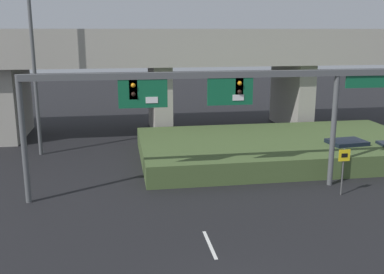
# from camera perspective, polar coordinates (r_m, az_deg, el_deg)

# --- Properties ---
(lane_markings) EXTENTS (0.14, 34.23, 0.01)m
(lane_markings) POSITION_cam_1_polar(r_m,az_deg,el_deg) (25.40, -1.35, -5.44)
(lane_markings) COLOR silver
(lane_markings) RESTS_ON ground
(signal_gantry) EXTENTS (18.90, 0.44, 6.24)m
(signal_gantry) POSITION_cam_1_polar(r_m,az_deg,el_deg) (22.31, 2.03, 5.49)
(signal_gantry) COLOR #515456
(signal_gantry) RESTS_ON ground
(speed_limit_sign) EXTENTS (0.60, 0.11, 2.46)m
(speed_limit_sign) POSITION_cam_1_polar(r_m,az_deg,el_deg) (23.87, 18.67, -3.38)
(speed_limit_sign) COLOR #4C4C4C
(speed_limit_sign) RESTS_ON ground
(highway_light_pole_near) EXTENTS (0.70, 0.36, 16.99)m
(highway_light_pole_near) POSITION_cam_1_polar(r_m,az_deg,el_deg) (31.07, -19.85, 13.87)
(highway_light_pole_near) COLOR #515456
(highway_light_pole_near) RESTS_ON ground
(overpass_bridge) EXTENTS (40.10, 8.47, 8.30)m
(overpass_bridge) POSITION_cam_1_polar(r_m,az_deg,el_deg) (36.66, -4.20, 9.58)
(overpass_bridge) COLOR #A39E93
(overpass_bridge) RESTS_ON ground
(grass_embankment) EXTENTS (18.32, 9.89, 1.25)m
(grass_embankment) POSITION_cam_1_polar(r_m,az_deg,el_deg) (30.25, 11.11, -1.36)
(grass_embankment) COLOR #42562D
(grass_embankment) RESTS_ON ground
(parked_sedan_near_right) EXTENTS (4.43, 2.27, 1.50)m
(parked_sedan_near_right) POSITION_cam_1_polar(r_m,az_deg,el_deg) (29.98, 19.15, -1.88)
(parked_sedan_near_right) COLOR maroon
(parked_sedan_near_right) RESTS_ON ground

